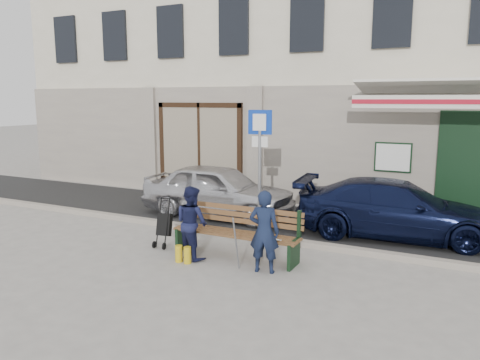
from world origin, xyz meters
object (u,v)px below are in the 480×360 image
Objects in this scene: car_silver at (218,190)px; man at (264,232)px; woman at (192,222)px; parking_sign at (260,153)px; stroller at (164,226)px; bench at (234,233)px; car_navy at (396,209)px.

man is (2.52, -3.00, 0.05)m from car_silver.
woman reaches higher than car_silver.
car_silver is at bearing -59.84° from man.
woman is (-0.58, -1.70, -1.10)m from parking_sign.
stroller is (0.22, -2.60, -0.23)m from car_silver.
woman is at bearing -161.63° from car_silver.
man is (0.87, -1.77, -1.07)m from parking_sign.
car_silver is 2.62m from stroller.
man is at bearing -141.68° from car_silver.
car_silver is at bearing 84.94° from stroller.
parking_sign reaches higher than woman.
bench is at bearing -8.26° from stroller.
car_silver is 0.92× the size of car_navy.
car_navy is (4.20, 0.05, -0.05)m from car_silver.
car_navy reaches higher than bench.
bench is 0.78m from woman.
parking_sign reaches higher than car_navy.
bench reaches higher than stroller.
bench is (0.07, -1.32, -1.31)m from parking_sign.
man reaches higher than car_navy.
car_navy is 1.72× the size of bench.
man is at bearing -162.43° from woman.
stroller is (-0.85, 0.34, -0.25)m from woman.
stroller is (-3.98, -2.65, -0.18)m from car_navy.
car_navy is 4.78m from stroller.
bench is 1.51m from stroller.
man is at bearing 146.15° from car_navy.
stroller is at bearing -176.81° from car_silver.
parking_sign is 1.89× the size of man.
bench is at bearing -129.50° from woman.
parking_sign is 1.99× the size of woman.
man is (0.80, -0.45, 0.24)m from bench.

